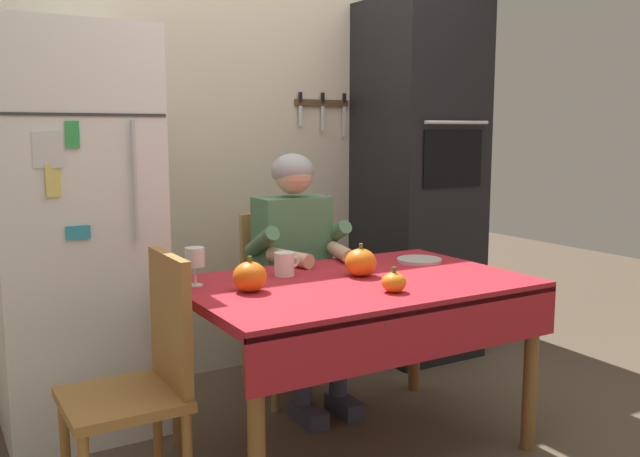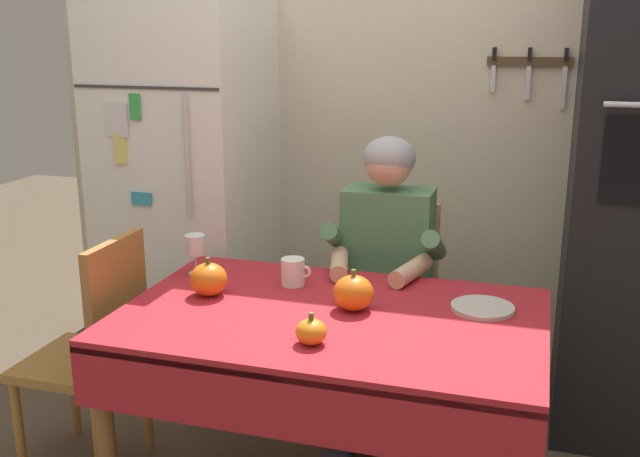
{
  "view_description": "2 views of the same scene",
  "coord_description": "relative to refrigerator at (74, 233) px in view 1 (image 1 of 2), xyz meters",
  "views": [
    {
      "loc": [
        -1.54,
        -2.22,
        1.36
      ],
      "look_at": [
        -0.11,
        0.2,
        0.95
      ],
      "focal_mm": 38.25,
      "sensor_mm": 36.0,
      "label": 1
    },
    {
      "loc": [
        0.64,
        -2.11,
        1.66
      ],
      "look_at": [
        -0.07,
        0.21,
        1.0
      ],
      "focal_mm": 41.41,
      "sensor_mm": 36.0,
      "label": 2
    }
  ],
  "objects": [
    {
      "name": "ground_plane",
      "position": [
        0.95,
        -0.96,
        -0.9
      ],
      "size": [
        10.0,
        10.0,
        0.0
      ],
      "primitive_type": "plane",
      "color": "brown",
      "rests_on": "ground"
    },
    {
      "name": "back_wall_assembly",
      "position": [
        1.0,
        0.39,
        0.4
      ],
      "size": [
        3.7,
        0.13,
        2.6
      ],
      "color": "beige",
      "rests_on": "ground"
    },
    {
      "name": "refrigerator",
      "position": [
        0.0,
        0.0,
        0.0
      ],
      "size": [
        0.68,
        0.71,
        1.8
      ],
      "color": "white",
      "rests_on": "ground"
    },
    {
      "name": "wall_oven",
      "position": [
        2.0,
        0.04,
        0.15
      ],
      "size": [
        0.6,
        0.64,
        2.1
      ],
      "color": "black",
      "rests_on": "ground"
    },
    {
      "name": "dining_table",
      "position": [
        0.95,
        -0.88,
        -0.24
      ],
      "size": [
        1.4,
        0.9,
        0.74
      ],
      "color": "brown",
      "rests_on": "ground"
    },
    {
      "name": "chair_behind_person",
      "position": [
        1.0,
        -0.09,
        -0.39
      ],
      "size": [
        0.4,
        0.4,
        0.93
      ],
      "color": "tan",
      "rests_on": "ground"
    },
    {
      "name": "seated_person",
      "position": [
        1.0,
        -0.28,
        -0.16
      ],
      "size": [
        0.47,
        0.55,
        1.25
      ],
      "color": "#38384C",
      "rests_on": "ground"
    },
    {
      "name": "chair_left_side",
      "position": [
        0.05,
        -0.89,
        -0.39
      ],
      "size": [
        0.4,
        0.4,
        0.93
      ],
      "color": "#9E6B33",
      "rests_on": "ground"
    },
    {
      "name": "coffee_mug",
      "position": [
        0.74,
        -0.64,
        -0.11
      ],
      "size": [
        0.11,
        0.09,
        0.1
      ],
      "color": "white",
      "rests_on": "dining_table"
    },
    {
      "name": "wine_glass",
      "position": [
        0.34,
        -0.63,
        -0.05
      ],
      "size": [
        0.08,
        0.08,
        0.16
      ],
      "color": "white",
      "rests_on": "dining_table"
    },
    {
      "name": "pumpkin_large",
      "position": [
        0.49,
        -0.83,
        -0.1
      ],
      "size": [
        0.13,
        0.13,
        0.14
      ],
      "color": "orange",
      "rests_on": "dining_table"
    },
    {
      "name": "pumpkin_medium",
      "position": [
        0.96,
        -1.12,
        -0.12
      ],
      "size": [
        0.1,
        0.1,
        0.1
      ],
      "color": "orange",
      "rests_on": "dining_table"
    },
    {
      "name": "pumpkin_small",
      "position": [
        1.01,
        -0.81,
        -0.1
      ],
      "size": [
        0.14,
        0.14,
        0.14
      ],
      "color": "orange",
      "rests_on": "dining_table"
    },
    {
      "name": "serving_tray",
      "position": [
        1.43,
        -0.69,
        -0.15
      ],
      "size": [
        0.21,
        0.21,
        0.02
      ],
      "primitive_type": "cylinder",
      "color": "#B7B2A8",
      "rests_on": "dining_table"
    }
  ]
}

